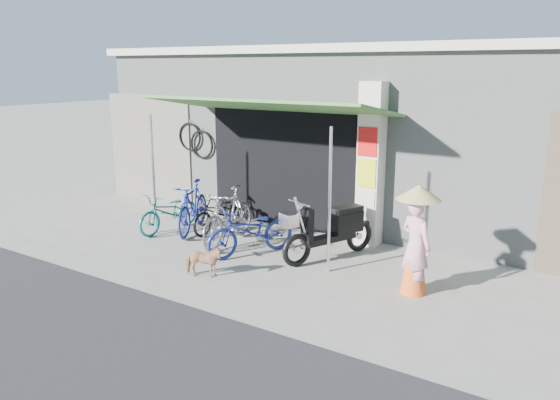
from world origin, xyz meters
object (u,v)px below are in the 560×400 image
Objects in this scene: street_dog at (203,261)px; moped at (332,230)px; bike_teal at (169,212)px; nun at (416,240)px; bike_black at (220,212)px; bike_silver at (229,216)px; bike_blue at (193,207)px; bike_navy at (251,231)px.

moped reaches higher than street_dog.
moped reaches higher than bike_teal.
moped is 1.15× the size of nun.
bike_silver reaches higher than bike_black.
bike_teal is at bearing 21.47° from nun.
moped is (3.49, 0.37, 0.10)m from bike_teal.
nun is at bearing -13.03° from bike_silver.
nun reaches higher than bike_teal.
bike_navy is (1.81, -0.50, -0.07)m from bike_blue.
bike_silver is (1.52, 0.01, 0.13)m from bike_teal.
street_dog is at bearing -65.25° from bike_navy.
bike_blue is at bearing -142.71° from bike_black.
street_dog is (1.35, -2.08, -0.13)m from bike_black.
bike_silver reaches higher than bike_teal.
bike_blue is 2.53m from street_dog.
bike_silver is 1.71m from street_dog.
bike_silver is (0.65, -0.54, 0.14)m from bike_black.
moped reaches higher than bike_silver.
bike_teal is at bearing -161.12° from bike_navy.
bike_navy is at bearing -131.13° from moped.
bike_teal is at bearing -175.03° from bike_blue.
bike_black is at bearing 11.55° from bike_blue.
bike_black is 2.43× the size of street_dog.
bike_blue is at bearing 31.04° from bike_teal.
bike_teal is 2.70m from street_dog.
nun is at bearing -94.82° from street_dog.
bike_navy reaches higher than bike_black.
bike_black is 0.92× the size of nun.
bike_blue is 1.14× the size of bike_black.
bike_black is 4.45m from nun.
bike_blue is (0.43, 0.23, 0.11)m from bike_teal.
street_dog is at bearing -32.12° from bike_teal.
bike_silver is 3.72m from nun.
bike_teal is 3.51m from moped.
bike_silver is 0.77m from bike_navy.
bike_black is 2.63m from moped.
bike_blue is at bearing 18.34° from street_dog.
bike_navy reaches higher than bike_teal.
bike_teal is 2.48× the size of street_dog.
bike_teal reaches higher than bike_black.
moped is at bearing -20.97° from bike_blue.
bike_black is 2.48m from street_dog.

